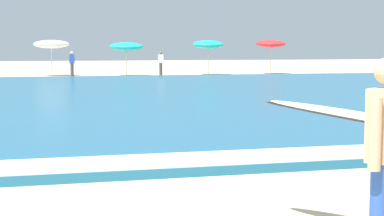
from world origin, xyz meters
name	(u,v)px	position (x,y,z in m)	size (l,w,h in m)	color
sea	(72,96)	(0.00, 18.07, 0.07)	(120.00, 28.00, 0.14)	#1E6084
surf_foam	(119,162)	(0.00, 4.67, 0.15)	(120.00, 1.15, 0.01)	white
beach_umbrella_2	(51,44)	(-0.40, 35.71, 2.02)	(2.26, 2.26, 2.31)	beige
beach_umbrella_3	(126,47)	(4.24, 34.51, 1.87)	(2.16, 2.19, 2.21)	beige
beach_umbrella_4	(208,45)	(9.75, 34.84, 2.01)	(2.05, 2.09, 2.36)	beige
beach_umbrella_5	(271,44)	(14.21, 34.96, 2.07)	(2.01, 2.04, 2.38)	beige
beachgoer_near_row_left	(72,63)	(0.77, 33.79, 0.84)	(0.32, 0.20, 1.58)	#383842
beachgoer_near_row_mid	(161,63)	(6.33, 33.81, 0.84)	(0.32, 0.20, 1.58)	#383842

